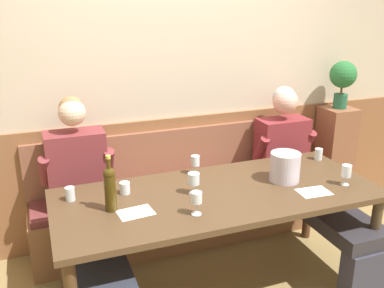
{
  "coord_description": "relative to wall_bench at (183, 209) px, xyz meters",
  "views": [
    {
      "loc": [
        -1.07,
        -2.27,
        2.0
      ],
      "look_at": [
        -0.07,
        0.44,
        1.0
      ],
      "focal_mm": 40.46,
      "sensor_mm": 36.0,
      "label": 1
    }
  ],
  "objects": [
    {
      "name": "person_right_seat",
      "position": [
        -0.84,
        -0.37,
        0.35
      ],
      "size": [
        0.53,
        1.33,
        1.32
      ],
      "color": "#2F273F",
      "rests_on": "ground"
    },
    {
      "name": "water_tumbler_right",
      "position": [
        -0.58,
        -0.52,
        0.52
      ],
      "size": [
        0.07,
        0.07,
        0.08
      ],
      "primitive_type": "cylinder",
      "color": "silver",
      "rests_on": "dining_table"
    },
    {
      "name": "wine_glass_center_rear",
      "position": [
        -0.25,
        -0.95,
        0.58
      ],
      "size": [
        0.07,
        0.07,
        0.14
      ],
      "color": "silver",
      "rests_on": "dining_table"
    },
    {
      "name": "potted_plant",
      "position": [
        1.53,
        0.03,
        1.01
      ],
      "size": [
        0.24,
        0.24,
        0.43
      ],
      "color": "#225C3C",
      "rests_on": "corner_pedestal"
    },
    {
      "name": "dining_table",
      "position": [
        0.0,
        -0.72,
        0.4
      ],
      "size": [
        2.16,
        0.89,
        0.76
      ],
      "color": "#4A3421",
      "rests_on": "ground"
    },
    {
      "name": "person_center_right_seat",
      "position": [
        0.91,
        -0.38,
        0.34
      ],
      "size": [
        0.54,
        1.33,
        1.27
      ],
      "color": "#323241",
      "rests_on": "ground"
    },
    {
      "name": "wine_glass_mid_left",
      "position": [
        -0.16,
        -0.67,
        0.58
      ],
      "size": [
        0.08,
        0.08,
        0.14
      ],
      "color": "silver",
      "rests_on": "dining_table"
    },
    {
      "name": "tasting_sheet_left_guest",
      "position": [
        -0.58,
        -0.8,
        0.48
      ],
      "size": [
        0.22,
        0.17,
        0.0
      ],
      "primitive_type": "cube",
      "rotation": [
        0.0,
        0.0,
        0.11
      ],
      "color": "white",
      "rests_on": "dining_table"
    },
    {
      "name": "wine_glass_center_front",
      "position": [
        -0.04,
        -0.37,
        0.57
      ],
      "size": [
        0.07,
        0.07,
        0.14
      ],
      "color": "silver",
      "rests_on": "dining_table"
    },
    {
      "name": "room_wall_back",
      "position": [
        0.0,
        0.26,
        1.12
      ],
      "size": [
        6.8,
        0.08,
        2.8
      ],
      "primitive_type": "cube",
      "color": "beige",
      "rests_on": "ground"
    },
    {
      "name": "corner_pedestal",
      "position": [
        1.53,
        0.03,
        0.23
      ],
      "size": [
        0.28,
        0.28,
        1.02
      ],
      "primitive_type": "cube",
      "color": "brown",
      "rests_on": "ground"
    },
    {
      "name": "water_tumbler_center",
      "position": [
        0.98,
        -0.44,
        0.52
      ],
      "size": [
        0.06,
        0.06,
        0.09
      ],
      "primitive_type": "cylinder",
      "color": "silver",
      "rests_on": "dining_table"
    },
    {
      "name": "wood_wainscot_panel",
      "position": [
        0.0,
        0.21,
        0.23
      ],
      "size": [
        6.8,
        0.03,
        1.03
      ],
      "primitive_type": "cube",
      "color": "brown",
      "rests_on": "ground"
    },
    {
      "name": "wall_bench",
      "position": [
        0.0,
        0.0,
        0.0
      ],
      "size": [
        2.46,
        0.42,
        0.94
      ],
      "color": "brown",
      "rests_on": "ground"
    },
    {
      "name": "wine_bottle_amber_mid",
      "position": [
        -0.71,
        -0.72,
        0.63
      ],
      "size": [
        0.07,
        0.07,
        0.35
      ],
      "color": "#3E2E0C",
      "rests_on": "dining_table"
    },
    {
      "name": "ice_bucket",
      "position": [
        0.51,
        -0.7,
        0.58
      ],
      "size": [
        0.21,
        0.21,
        0.21
      ],
      "primitive_type": "cylinder",
      "color": "#BDB3BE",
      "rests_on": "dining_table"
    },
    {
      "name": "tasting_sheet_right_guest",
      "position": [
        0.59,
        -0.94,
        0.48
      ],
      "size": [
        0.22,
        0.16,
        0.0
      ],
      "primitive_type": "cube",
      "rotation": [
        0.0,
        0.0,
        -0.06
      ],
      "color": "white",
      "rests_on": "dining_table"
    },
    {
      "name": "water_tumbler_left",
      "position": [
        -0.93,
        -0.49,
        0.52
      ],
      "size": [
        0.06,
        0.06,
        0.09
      ],
      "primitive_type": "cylinder",
      "color": "silver",
      "rests_on": "dining_table"
    },
    {
      "name": "wine_glass_mid_right",
      "position": [
        0.86,
        -0.91,
        0.57
      ],
      "size": [
        0.07,
        0.07,
        0.14
      ],
      "color": "silver",
      "rests_on": "dining_table"
    }
  ]
}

